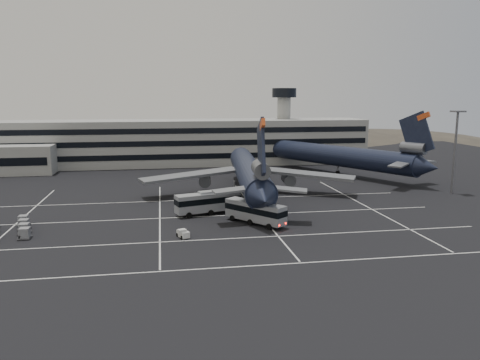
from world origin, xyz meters
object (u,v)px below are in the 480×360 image
bus_far (208,201)px  uld_cluster (8,228)px  trijet_main (249,172)px  bus_near (255,211)px

bus_far → uld_cluster: bearing=85.9°
trijet_main → uld_cluster: (-42.51, -21.16, -4.41)m
bus_near → uld_cluster: bearing=140.3°
bus_near → bus_far: bus_far is taller
trijet_main → bus_far: bearing=-120.9°
bus_near → bus_far: (-7.20, 8.05, 0.10)m
bus_far → trijet_main: bearing=-53.4°
trijet_main → bus_far: size_ratio=4.67×
trijet_main → bus_far: (-10.28, -13.88, -2.92)m
bus_near → uld_cluster: size_ratio=0.91×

